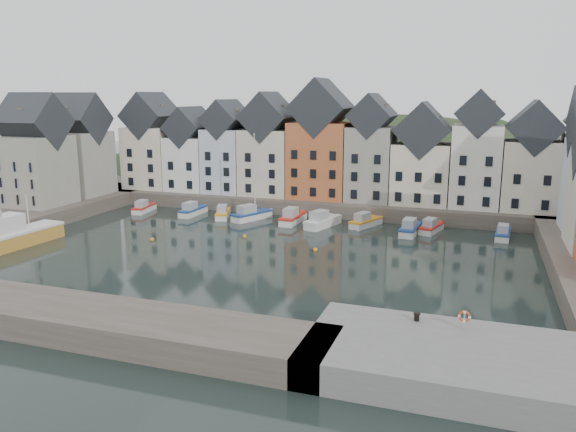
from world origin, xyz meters
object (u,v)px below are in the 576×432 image
at_px(boat_a, 144,208).
at_px(boat_d, 251,214).
at_px(mooring_bollard, 417,316).
at_px(life_ring_post, 464,317).
at_px(large_vessel, 12,235).

relative_size(boat_a, boat_d, 0.46).
height_order(boat_d, mooring_bollard, boat_d).
bearing_deg(life_ring_post, boat_d, 130.80).
relative_size(large_vessel, mooring_bollard, 21.23).
distance_m(boat_a, boat_d, 17.43).
xyz_separation_m(boat_a, large_vessel, (-2.98, -22.33, 0.81)).
xyz_separation_m(boat_d, mooring_bollard, (26.73, -34.18, 1.51)).
distance_m(large_vessel, mooring_bollard, 48.57).
relative_size(boat_a, mooring_bollard, 10.07).
relative_size(boat_d, mooring_bollard, 22.03).
bearing_deg(mooring_bollard, boat_d, 128.03).
xyz_separation_m(boat_d, large_vessel, (-20.41, -22.50, 0.63)).
relative_size(boat_d, life_ring_post, 9.49).
bearing_deg(boat_d, mooring_bollard, -27.64).
height_order(boat_d, life_ring_post, boat_d).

